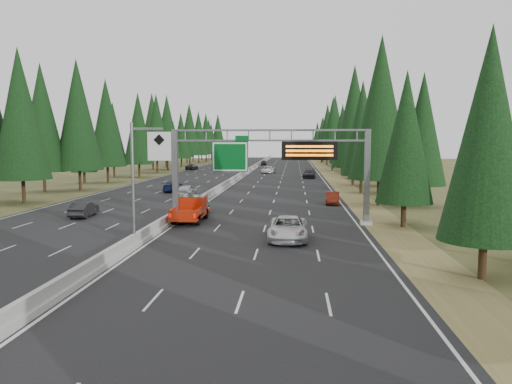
% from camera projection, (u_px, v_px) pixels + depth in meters
% --- Properties ---
extents(road, '(32.00, 260.00, 0.08)m').
position_uv_depth(road, '(235.00, 181.00, 86.81)').
color(road, black).
rests_on(road, ground).
extents(shoulder_right, '(3.60, 260.00, 0.06)m').
position_uv_depth(shoulder_right, '(338.00, 182.00, 85.47)').
color(shoulder_right, olive).
rests_on(shoulder_right, ground).
extents(shoulder_left, '(3.60, 260.00, 0.06)m').
position_uv_depth(shoulder_left, '(135.00, 180.00, 88.16)').
color(shoulder_left, '#464922').
rests_on(shoulder_left, ground).
extents(median_barrier, '(0.70, 260.00, 0.85)m').
position_uv_depth(median_barrier, '(235.00, 179.00, 86.77)').
color(median_barrier, '#9C9C97').
rests_on(median_barrier, road).
extents(sign_gantry, '(16.75, 0.98, 7.80)m').
position_uv_depth(sign_gantry, '(278.00, 161.00, 40.85)').
color(sign_gantry, slate).
rests_on(sign_gantry, road).
extents(hov_sign_pole, '(2.80, 0.50, 8.00)m').
position_uv_depth(hov_sign_pole, '(141.00, 175.00, 31.70)').
color(hov_sign_pole, slate).
rests_on(hov_sign_pole, road).
extents(tree_row_right, '(11.97, 243.21, 18.88)m').
position_uv_depth(tree_row_right, '(365.00, 126.00, 82.42)').
color(tree_row_right, black).
rests_on(tree_row_right, ground).
extents(tree_row_left, '(11.91, 242.17, 18.82)m').
position_uv_depth(tree_row_left, '(95.00, 126.00, 80.10)').
color(tree_row_left, black).
rests_on(tree_row_left, ground).
extents(silver_minivan, '(2.71, 5.79, 1.60)m').
position_uv_depth(silver_minivan, '(288.00, 228.00, 34.53)').
color(silver_minivan, silver).
rests_on(silver_minivan, road).
extents(red_pickup, '(2.29, 6.42, 2.09)m').
position_uv_depth(red_pickup, '(192.00, 207.00, 42.96)').
color(red_pickup, black).
rests_on(red_pickup, road).
extents(car_ahead_green, '(2.09, 4.32, 1.42)m').
position_uv_depth(car_ahead_green, '(200.00, 206.00, 46.94)').
color(car_ahead_green, '#14583D').
rests_on(car_ahead_green, road).
extents(car_ahead_dkred, '(1.77, 4.12, 1.32)m').
position_uv_depth(car_ahead_dkred, '(333.00, 198.00, 54.34)').
color(car_ahead_dkred, '#58190C').
rests_on(car_ahead_dkred, road).
extents(car_ahead_dkgrey, '(2.79, 5.80, 1.63)m').
position_uv_depth(car_ahead_dkgrey, '(309.00, 174.00, 93.47)').
color(car_ahead_dkgrey, black).
rests_on(car_ahead_dkgrey, road).
extents(car_ahead_white, '(3.01, 5.74, 1.54)m').
position_uv_depth(car_ahead_white, '(268.00, 170.00, 106.79)').
color(car_ahead_white, silver).
rests_on(car_ahead_white, road).
extents(car_ahead_far, '(2.01, 4.21, 1.39)m').
position_uv_depth(car_ahead_far, '(264.00, 163.00, 144.34)').
color(car_ahead_far, black).
rests_on(car_ahead_far, road).
extents(car_onc_near, '(1.71, 4.29, 1.39)m').
position_uv_depth(car_onc_near, '(84.00, 209.00, 45.08)').
color(car_onc_near, black).
rests_on(car_onc_near, road).
extents(car_onc_blue, '(2.49, 5.09, 1.42)m').
position_uv_depth(car_onc_blue, '(174.00, 186.00, 67.99)').
color(car_onc_blue, '#16234F').
rests_on(car_onc_blue, road).
extents(car_onc_white, '(2.12, 4.56, 1.51)m').
position_uv_depth(car_onc_white, '(187.00, 191.00, 61.70)').
color(car_onc_white, '#B7B7B7').
rests_on(car_onc_white, road).
extents(car_onc_far, '(2.46, 5.04, 1.38)m').
position_uv_depth(car_onc_far, '(192.00, 167.00, 121.10)').
color(car_onc_far, black).
rests_on(car_onc_far, road).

